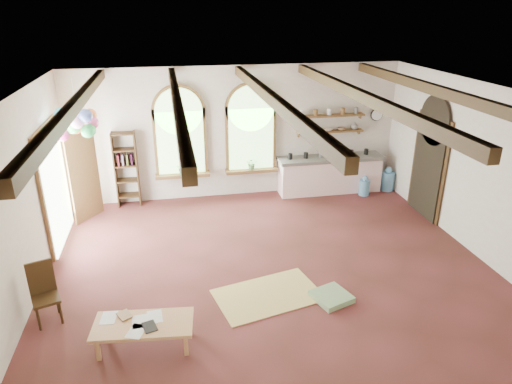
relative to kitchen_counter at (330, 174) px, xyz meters
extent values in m
plane|color=maroon|center=(-2.30, -3.20, -0.48)|extent=(8.00, 8.00, 0.00)
cube|color=brown|center=(-3.70, 0.24, 0.97)|extent=(1.24, 0.08, 1.64)
cylinder|color=brown|center=(-3.70, 0.24, 1.72)|extent=(1.24, 0.08, 1.24)
cube|color=#8BC476|center=(-3.70, 0.20, 0.97)|extent=(1.10, 0.04, 1.50)
cube|color=brown|center=(-3.70, 0.15, 0.18)|extent=(1.30, 0.28, 0.08)
cube|color=brown|center=(-2.00, 0.24, 0.97)|extent=(1.24, 0.08, 1.64)
cylinder|color=brown|center=(-2.00, 0.24, 1.72)|extent=(1.24, 0.08, 1.24)
cube|color=#8BC476|center=(-2.00, 0.20, 0.97)|extent=(1.10, 0.04, 1.50)
cube|color=brown|center=(-2.00, 0.15, 0.18)|extent=(1.30, 0.28, 0.08)
cube|color=brown|center=(-6.25, -1.40, 0.67)|extent=(0.10, 1.90, 2.50)
cube|color=black|center=(1.65, -1.70, 0.62)|extent=(0.10, 1.30, 2.40)
cube|color=beige|center=(0.00, 0.00, -0.05)|extent=(2.60, 0.55, 0.86)
cube|color=#65635E|center=(0.00, 0.00, 0.42)|extent=(2.68, 0.62, 0.08)
cube|color=brown|center=(0.00, 0.18, 1.07)|extent=(1.70, 0.24, 0.04)
cube|color=brown|center=(0.00, 0.18, 1.47)|extent=(1.70, 0.24, 0.04)
cylinder|color=black|center=(1.25, 0.25, 1.42)|extent=(0.32, 0.04, 0.32)
cube|color=#362311|center=(-5.25, 0.12, 0.42)|extent=(0.03, 0.32, 1.80)
cube|color=#362311|center=(-4.75, 0.12, 0.42)|extent=(0.03, 0.32, 1.80)
cube|color=#AA844E|center=(-4.50, -5.00, -0.11)|extent=(1.44, 0.78, 0.05)
cube|color=#AA844E|center=(-5.11, -5.16, -0.30)|extent=(0.06, 0.06, 0.35)
cube|color=#AA844E|center=(-3.94, -5.29, -0.30)|extent=(0.06, 0.06, 0.35)
cube|color=#AA844E|center=(-5.06, -4.71, -0.30)|extent=(0.06, 0.06, 0.35)
cube|color=#AA844E|center=(-3.89, -4.84, -0.30)|extent=(0.06, 0.06, 0.35)
cube|color=#362311|center=(-5.95, -4.16, -0.08)|extent=(0.49, 0.49, 0.05)
cube|color=#362311|center=(-6.01, -4.00, 0.21)|extent=(0.37, 0.16, 0.56)
cube|color=tan|center=(-2.53, -4.16, -0.47)|extent=(1.91, 1.42, 0.02)
cube|color=gray|center=(-1.53, -4.46, -0.43)|extent=(0.71, 0.71, 0.10)
cylinder|color=#548BB4|center=(0.80, -0.39, -0.28)|extent=(0.27, 0.27, 0.40)
sphere|color=#548BB4|center=(0.80, -0.39, -0.03)|extent=(0.14, 0.14, 0.14)
cylinder|color=#548BB4|center=(1.52, -0.20, -0.23)|extent=(0.33, 0.33, 0.49)
sphere|color=#548BB4|center=(1.52, -0.20, 0.07)|extent=(0.18, 0.18, 0.18)
cylinder|color=silver|center=(-5.70, -1.04, 2.30)|extent=(0.01, 0.01, 0.85)
sphere|color=green|center=(-5.51, -1.04, 1.69)|extent=(0.26, 0.26, 0.26)
sphere|color=#FB53A5|center=(-5.45, -0.91, 1.81)|extent=(0.26, 0.26, 0.26)
sphere|color=orange|center=(-5.50, -0.74, 1.93)|extent=(0.26, 0.26, 0.26)
sphere|color=white|center=(-5.68, -0.85, 2.05)|extent=(0.26, 0.26, 0.26)
sphere|color=#FF4928|center=(-5.80, -0.78, 1.69)|extent=(0.26, 0.26, 0.26)
sphere|color=#54C576|center=(-5.98, -0.80, 1.81)|extent=(0.26, 0.26, 0.26)
sphere|color=#EB6EE5|center=(-5.89, -1.00, 1.93)|extent=(0.26, 0.26, 0.26)
sphere|color=#32C3D5|center=(-5.97, -1.12, 2.05)|extent=(0.26, 0.26, 0.26)
sphere|color=#D52F85|center=(-5.97, -1.29, 1.69)|extent=(0.26, 0.26, 0.26)
sphere|color=#57F967|center=(-5.77, -1.23, 1.81)|extent=(0.26, 0.26, 0.26)
sphere|color=#FDBAE8|center=(-5.66, -1.32, 1.93)|extent=(0.26, 0.26, 0.26)
sphere|color=#495EAA|center=(-5.49, -1.34, 2.05)|extent=(0.26, 0.26, 0.26)
sphere|color=green|center=(-5.53, -1.13, 1.69)|extent=(0.26, 0.26, 0.26)
imported|color=olive|center=(-4.84, -4.82, -0.07)|extent=(0.26, 0.29, 0.02)
cube|color=black|center=(-4.41, -5.10, -0.08)|extent=(0.24, 0.29, 0.01)
imported|color=#598C4C|center=(-3.70, 0.12, 0.37)|extent=(0.27, 0.23, 0.30)
imported|color=#598C4C|center=(-2.00, 0.12, 0.37)|extent=(0.27, 0.23, 0.30)
imported|color=white|center=(-0.75, 0.18, 1.14)|extent=(0.12, 0.10, 0.10)
imported|color=beige|center=(-0.40, 0.18, 1.14)|extent=(0.10, 0.10, 0.09)
imported|color=beige|center=(-0.05, 0.18, 1.12)|extent=(0.22, 0.22, 0.05)
imported|color=#8C664C|center=(0.30, 0.18, 1.12)|extent=(0.20, 0.20, 0.06)
imported|color=slate|center=(0.65, 0.18, 1.19)|extent=(0.18, 0.18, 0.19)
camera|label=1|loc=(-3.95, -10.36, 4.02)|focal=32.00mm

